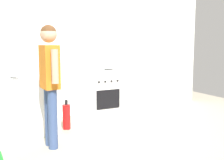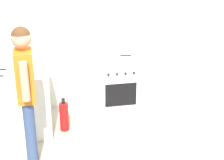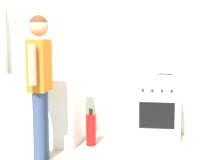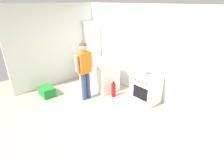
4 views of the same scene
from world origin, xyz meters
name	(u,v)px [view 2 (image 2 of 4)]	position (x,y,z in m)	size (l,w,h in m)	color
back_wall	(90,27)	(0.00, 1.95, 1.30)	(6.00, 0.10, 2.60)	silver
counter_unit	(3,103)	(-1.35, 1.20, 0.45)	(1.30, 0.70, 0.90)	white
oven_left	(117,86)	(0.35, 1.58, 0.43)	(0.64, 0.62, 0.85)	white
pot	(113,59)	(0.28, 1.50, 0.90)	(0.38, 0.20, 0.10)	gray
knife_bread	(7,76)	(-1.23, 1.04, 0.90)	(0.34, 0.16, 0.01)	silver
person	(26,85)	(-0.96, 0.41, 1.02)	(0.23, 0.57, 1.69)	#384C7A
fire_extinguisher	(64,116)	(-0.52, 1.10, 0.22)	(0.13, 0.13, 0.50)	red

